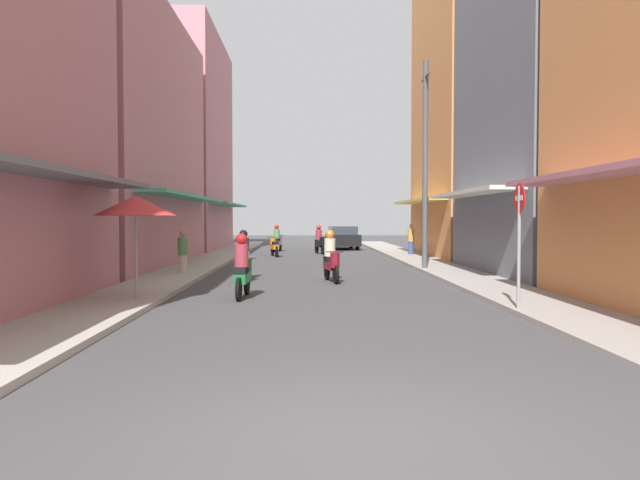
# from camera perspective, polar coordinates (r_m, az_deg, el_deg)

# --- Properties ---
(ground_plane) EXTENTS (93.11, 93.11, 0.00)m
(ground_plane) POSITION_cam_1_polar(r_m,az_deg,el_deg) (22.55, -0.32, -2.88)
(ground_plane) COLOR #424244
(sidewalk_left) EXTENTS (1.94, 50.32, 0.12)m
(sidewalk_left) POSITION_cam_1_polar(r_m,az_deg,el_deg) (22.94, -12.14, -2.69)
(sidewalk_left) COLOR #ADA89E
(sidewalk_left) RESTS_ON ground
(sidewalk_right) EXTENTS (1.94, 50.32, 0.12)m
(sidewalk_right) POSITION_cam_1_polar(r_m,az_deg,el_deg) (23.12, 11.42, -2.65)
(sidewalk_right) COLOR #9E9991
(sidewalk_right) RESTS_ON ground
(building_left_mid) EXTENTS (7.05, 13.72, 10.25)m
(building_left_mid) POSITION_cam_1_polar(r_m,az_deg,el_deg) (26.01, -20.11, 8.96)
(building_left_mid) COLOR #B7727F
(building_left_mid) RESTS_ON ground
(building_left_far) EXTENTS (7.05, 11.72, 13.13)m
(building_left_far) POSITION_cam_1_polar(r_m,az_deg,el_deg) (39.08, -13.74, 8.79)
(building_left_far) COLOR #B7727F
(building_left_far) RESTS_ON ground
(building_right_mid) EXTENTS (7.05, 8.68, 13.90)m
(building_right_mid) POSITION_cam_1_polar(r_m,az_deg,el_deg) (22.79, 22.92, 14.58)
(building_right_mid) COLOR slate
(building_right_mid) RESTS_ON ground
(building_right_far) EXTENTS (7.05, 9.54, 14.91)m
(building_right_far) POSITION_cam_1_polar(r_m,az_deg,el_deg) (31.64, 15.66, 12.01)
(building_right_far) COLOR #D88C4C
(building_right_far) RESTS_ON ground
(motorbike_black) EXTENTS (0.67, 1.77, 1.58)m
(motorbike_black) POSITION_cam_1_polar(r_m,az_deg,el_deg) (32.82, -0.04, -0.10)
(motorbike_black) COLOR black
(motorbike_black) RESTS_ON ground
(motorbike_silver) EXTENTS (0.62, 1.79, 1.58)m
(motorbike_silver) POSITION_cam_1_polar(r_m,az_deg,el_deg) (35.25, -4.06, 0.04)
(motorbike_silver) COLOR black
(motorbike_silver) RESTS_ON ground
(motorbike_white) EXTENTS (0.58, 1.80, 1.58)m
(motorbike_white) POSITION_cam_1_polar(r_m,az_deg,el_deg) (19.02, -7.22, -1.69)
(motorbike_white) COLOR black
(motorbike_white) RESTS_ON ground
(motorbike_orange) EXTENTS (0.64, 1.78, 0.96)m
(motorbike_orange) POSITION_cam_1_polar(r_m,az_deg,el_deg) (30.72, -4.35, -0.63)
(motorbike_orange) COLOR black
(motorbike_orange) RESTS_ON ground
(motorbike_maroon) EXTENTS (0.59, 1.80, 1.58)m
(motorbike_maroon) POSITION_cam_1_polar(r_m,az_deg,el_deg) (18.39, 1.06, -1.80)
(motorbike_maroon) COLOR black
(motorbike_maroon) RESTS_ON ground
(motorbike_green) EXTENTS (0.55, 1.81, 1.58)m
(motorbike_green) POSITION_cam_1_polar(r_m,az_deg,el_deg) (14.77, -7.33, -2.76)
(motorbike_green) COLOR black
(motorbike_green) RESTS_ON ground
(parked_car) EXTENTS (2.06, 4.22, 1.45)m
(parked_car) POSITION_cam_1_polar(r_m,az_deg,el_deg) (37.99, 2.15, 0.24)
(parked_car) COLOR black
(parked_car) RESTS_ON ground
(pedestrian_foreground) EXTENTS (0.34, 0.34, 1.55)m
(pedestrian_foreground) POSITION_cam_1_polar(r_m,az_deg,el_deg) (20.90, -12.86, -1.21)
(pedestrian_foreground) COLOR beige
(pedestrian_foreground) RESTS_ON ground
(pedestrian_midway) EXTENTS (0.34, 0.34, 1.67)m
(pedestrian_midway) POSITION_cam_1_polar(r_m,az_deg,el_deg) (30.90, 8.62, -0.02)
(pedestrian_midway) COLOR #334C8C
(pedestrian_midway) RESTS_ON ground
(vendor_umbrella) EXTENTS (1.83, 1.83, 2.46)m
(vendor_umbrella) POSITION_cam_1_polar(r_m,az_deg,el_deg) (14.30, -17.05, 3.11)
(vendor_umbrella) COLOR #99999E
(vendor_umbrella) RESTS_ON ground
(utility_pole) EXTENTS (0.20, 1.20, 7.69)m
(utility_pole) POSITION_cam_1_polar(r_m,az_deg,el_deg) (22.56, 9.93, 7.07)
(utility_pole) COLOR #4C4C4F
(utility_pole) RESTS_ON ground
(street_sign_no_entry) EXTENTS (0.07, 0.60, 2.65)m
(street_sign_no_entry) POSITION_cam_1_polar(r_m,az_deg,el_deg) (12.76, 18.34, 0.95)
(street_sign_no_entry) COLOR gray
(street_sign_no_entry) RESTS_ON ground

